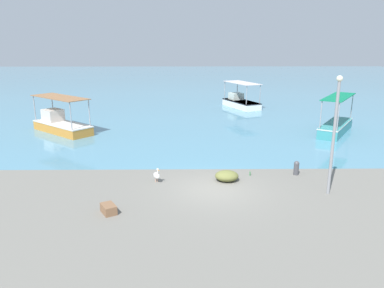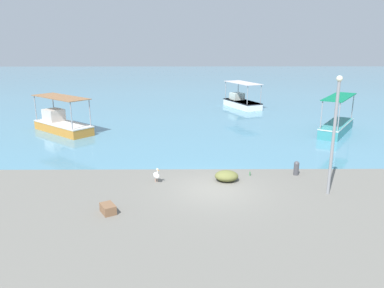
{
  "view_description": "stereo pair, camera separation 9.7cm",
  "coord_description": "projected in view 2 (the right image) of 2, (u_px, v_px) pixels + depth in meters",
  "views": [
    {
      "loc": [
        -1.33,
        -17.14,
        7.04
      ],
      "look_at": [
        -1.07,
        3.59,
        1.33
      ],
      "focal_mm": 35.0,
      "sensor_mm": 36.0,
      "label": 1
    },
    {
      "loc": [
        -1.24,
        -17.14,
        7.04
      ],
      "look_at": [
        -1.07,
        3.59,
        1.33
      ],
      "focal_mm": 35.0,
      "sensor_mm": 36.0,
      "label": 2
    }
  ],
  "objects": [
    {
      "name": "mooring_bollard",
      "position": [
        296.0,
        168.0,
        20.3
      ],
      "size": [
        0.29,
        0.29,
        0.78
      ],
      "color": "#47474C",
      "rests_on": "ground"
    },
    {
      "name": "pelican",
      "position": [
        156.0,
        175.0,
        19.27
      ],
      "size": [
        0.5,
        0.76,
        0.8
      ],
      "color": "#E0997A",
      "rests_on": "ground"
    },
    {
      "name": "glass_bottle",
      "position": [
        250.0,
        174.0,
        20.27
      ],
      "size": [
        0.07,
        0.07,
        0.27
      ],
      "color": "#3F7F4C",
      "rests_on": "ground"
    },
    {
      "name": "net_pile",
      "position": [
        227.0,
        176.0,
        19.47
      ],
      "size": [
        1.23,
        1.04,
        0.54
      ],
      "primitive_type": "ellipsoid",
      "color": "olive",
      "rests_on": "ground"
    },
    {
      "name": "harbor_water",
      "position": [
        196.0,
        83.0,
        64.68
      ],
      "size": [
        110.0,
        90.0,
        0.0
      ],
      "primitive_type": "cube",
      "color": "teal",
      "rests_on": "ground"
    },
    {
      "name": "lamp_post",
      "position": [
        334.0,
        130.0,
        17.03
      ],
      "size": [
        0.28,
        0.28,
        5.59
      ],
      "color": "gray",
      "rests_on": "ground"
    },
    {
      "name": "fishing_boat_near_right",
      "position": [
        241.0,
        102.0,
        41.05
      ],
      "size": [
        3.83,
        5.47,
        2.72
      ],
      "color": "white",
      "rests_on": "harbor_water"
    },
    {
      "name": "fishing_boat_outer",
      "position": [
        336.0,
        126.0,
        29.57
      ],
      "size": [
        4.43,
        5.69,
        2.91
      ],
      "color": "teal",
      "rests_on": "harbor_water"
    },
    {
      "name": "ground",
      "position": [
        214.0,
        189.0,
        18.4
      ],
      "size": [
        120.0,
        120.0,
        0.0
      ],
      "primitive_type": "plane",
      "color": "slate"
    },
    {
      "name": "fishing_boat_center",
      "position": [
        62.0,
        124.0,
        29.96
      ],
      "size": [
        5.62,
        5.21,
        2.84
      ],
      "color": "orange",
      "rests_on": "harbor_water"
    },
    {
      "name": "cargo_crate",
      "position": [
        108.0,
        209.0,
        15.84
      ],
      "size": [
        0.83,
        0.93,
        0.38
      ],
      "primitive_type": "cube",
      "rotation": [
        0.0,
        0.0,
        5.24
      ],
      "color": "brown",
      "rests_on": "ground"
    }
  ]
}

